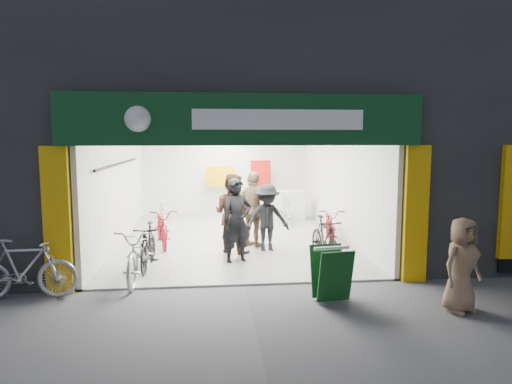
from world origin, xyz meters
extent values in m
plane|color=#56565B|center=(0.00, 0.00, 0.00)|extent=(60.00, 60.00, 0.00)
cube|color=#232326|center=(1.00, 5.00, 5.75)|extent=(16.00, 10.00, 4.50)
cube|color=#232326|center=(-5.50, 5.00, 1.75)|extent=(5.00, 10.00, 3.50)
cube|color=#232326|center=(6.00, 5.00, 1.75)|extent=(6.00, 10.00, 3.50)
cube|color=#9E9E99|center=(0.00, 4.00, 0.02)|extent=(6.00, 8.00, 0.04)
cube|color=silver|center=(0.00, 8.10, 1.60)|extent=(6.00, 0.20, 3.20)
cube|color=silver|center=(-2.95, 4.00, 1.60)|extent=(0.10, 8.00, 3.20)
cube|color=silver|center=(2.95, 4.00, 1.60)|extent=(0.10, 8.00, 3.20)
cube|color=white|center=(0.00, 4.00, 3.25)|extent=(6.00, 8.00, 0.10)
cube|color=black|center=(0.00, 0.10, 3.35)|extent=(6.00, 0.30, 0.30)
cube|color=#0C351D|center=(0.00, -0.12, 3.05)|extent=(6.40, 0.25, 0.90)
cube|color=white|center=(0.60, -0.26, 3.05)|extent=(3.00, 0.02, 0.35)
cube|color=#E4AB0C|center=(-3.25, -0.06, 1.30)|extent=(0.45, 0.12, 2.60)
cube|color=#E4AB0C|center=(3.25, -0.06, 1.30)|extent=(0.45, 0.12, 2.60)
cylinder|color=black|center=(-2.82, 3.40, 2.10)|extent=(0.06, 5.00, 0.06)
cube|color=silver|center=(1.80, 6.50, 0.50)|extent=(1.40, 0.60, 1.00)
cube|color=white|center=(0.00, 1.20, 3.18)|extent=(1.30, 0.35, 0.04)
cube|color=white|center=(0.00, 3.00, 3.18)|extent=(1.30, 0.35, 0.04)
cube|color=white|center=(0.00, 4.80, 3.18)|extent=(1.30, 0.35, 0.04)
cube|color=white|center=(0.00, 6.60, 3.18)|extent=(1.30, 0.35, 0.04)
imported|color=#BBBBC0|center=(-1.96, 0.60, 0.52)|extent=(0.80, 2.03, 1.05)
imported|color=black|center=(-1.89, 1.27, 0.49)|extent=(0.53, 1.64, 0.98)
imported|color=maroon|center=(-1.80, 3.34, 0.49)|extent=(1.00, 1.97, 0.99)
imported|color=silver|center=(-1.98, 5.11, 0.48)|extent=(0.75, 1.64, 0.95)
imported|color=black|center=(1.93, 1.53, 0.50)|extent=(0.64, 1.69, 0.99)
imported|color=maroon|center=(2.50, 3.18, 0.47)|extent=(0.94, 1.88, 0.95)
imported|color=#B0AFB4|center=(1.80, 5.99, 0.46)|extent=(0.60, 1.58, 0.93)
imported|color=#A6A5AA|center=(-3.76, -0.30, 0.53)|extent=(1.78, 0.55, 1.06)
imported|color=black|center=(-0.02, 1.57, 0.93)|extent=(0.80, 0.67, 1.87)
imported|color=#3B231B|center=(-0.08, 2.48, 0.95)|extent=(1.17, 1.11, 1.90)
imported|color=black|center=(0.76, 2.47, 0.82)|extent=(1.14, 0.75, 1.64)
imported|color=olive|center=(0.48, 2.91, 0.96)|extent=(1.14, 1.10, 1.91)
imported|color=#80634A|center=(3.30, -1.60, 0.75)|extent=(0.86, 0.72, 1.51)
cube|color=#104319|center=(1.42, -1.10, 0.48)|extent=(0.60, 0.29, 0.88)
cube|color=#104319|center=(1.37, -0.72, 0.48)|extent=(0.60, 0.29, 0.88)
cube|color=white|center=(1.40, -0.91, 0.91)|extent=(0.61, 0.13, 0.05)
camera|label=1|loc=(-0.65, -8.16, 2.74)|focal=32.00mm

